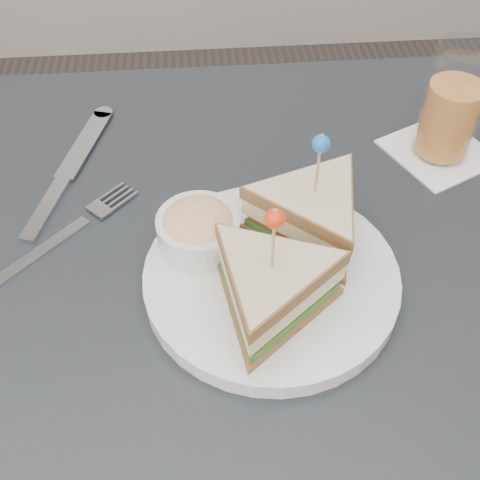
% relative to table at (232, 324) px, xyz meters
% --- Properties ---
extents(table, '(0.80, 0.80, 0.75)m').
position_rel_table_xyz_m(table, '(0.00, 0.00, 0.00)').
color(table, black).
rests_on(table, ground).
extents(plate_meal, '(0.29, 0.29, 0.15)m').
position_rel_table_xyz_m(plate_meal, '(0.05, -0.00, 0.12)').
color(plate_meal, silver).
rests_on(plate_meal, table).
extents(cutlery_fork, '(0.15, 0.15, 0.01)m').
position_rel_table_xyz_m(cutlery_fork, '(-0.17, 0.08, 0.08)').
color(cutlery_fork, silver).
rests_on(cutlery_fork, table).
extents(cutlery_knife, '(0.09, 0.24, 0.01)m').
position_rel_table_xyz_m(cutlery_knife, '(-0.18, 0.17, 0.08)').
color(cutlery_knife, silver).
rests_on(cutlery_knife, table).
extents(drink_set, '(0.15, 0.15, 0.14)m').
position_rel_table_xyz_m(drink_set, '(0.27, 0.18, 0.14)').
color(drink_set, white).
rests_on(drink_set, table).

